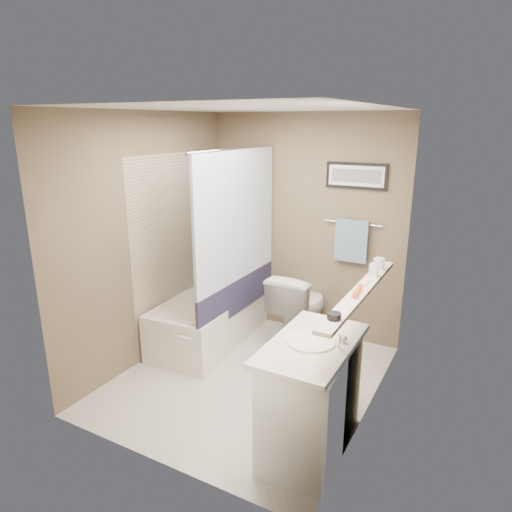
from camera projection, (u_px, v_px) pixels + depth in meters
The scene contains 32 objects.
ground at pixel (248, 378), 4.25m from camera, with size 2.50×2.50×0.00m, color beige.
ceiling at pixel (247, 111), 3.58m from camera, with size 2.20×2.50×0.04m, color silver.
wall_back at pixel (303, 227), 4.95m from camera, with size 2.20×0.04×2.40m, color brown.
wall_front at pixel (152, 303), 2.87m from camera, with size 2.20×0.04×2.40m, color brown.
wall_left at pixel (151, 240), 4.40m from camera, with size 0.04×2.50×2.40m, color brown.
wall_right at pixel (373, 274), 3.41m from camera, with size 0.04×2.50×2.40m, color brown.
tile_surround at pixel (182, 248), 4.89m from camera, with size 0.02×1.55×2.00m, color #BFAC91.
curtain_rod at pixel (236, 149), 4.27m from camera, with size 0.02×0.02×1.55m, color silver.
curtain_upper at pixel (237, 217), 4.46m from camera, with size 0.03×1.45×1.28m, color white.
curtain_lower at pixel (238, 295), 4.69m from camera, with size 0.03×1.45×0.36m, color #262240.
mirror at pixel (373, 223), 3.16m from camera, with size 0.02×1.60×1.00m, color silver.
shelf at pixel (360, 292), 3.34m from camera, with size 0.12×1.60×0.03m, color silver.
towel_bar at pixel (353, 223), 4.65m from camera, with size 0.02×0.02×0.60m, color silver.
towel at pixel (351, 241), 4.69m from camera, with size 0.34×0.05×0.44m, color #95BCD9.
art_frame at pixel (356, 176), 4.53m from camera, with size 0.62×0.03×0.26m, color black.
art_mat at pixel (356, 176), 4.52m from camera, with size 0.56×0.00×0.20m, color white.
art_image at pixel (356, 176), 4.52m from camera, with size 0.50×0.00×0.13m, color #595959.
door at pixel (225, 352), 2.67m from camera, with size 0.80×0.02×2.00m, color silver.
door_handle at pixel (185, 337), 2.86m from camera, with size 0.02×0.02×0.10m, color silver.
bathtub at pixel (211, 318), 4.94m from camera, with size 0.70×1.50×0.50m, color white.
tub_rim at pixel (210, 297), 4.87m from camera, with size 0.56×1.36×0.02m, color silver.
toilet at pixel (300, 307), 4.84m from camera, with size 0.45×0.79×0.81m, color silver.
vanity at pixel (311, 398), 3.25m from camera, with size 0.50×0.90×0.80m, color white.
countertop at pixel (312, 345), 3.14m from camera, with size 0.54×0.96×0.04m, color silver.
sink_basin at pixel (311, 341), 3.13m from camera, with size 0.34×0.34×0.01m, color white.
faucet_spout at pixel (339, 342), 3.03m from camera, with size 0.02×0.02×0.10m, color white.
faucet_knob at pixel (344, 339), 3.12m from camera, with size 0.05×0.05×0.05m, color silver.
candle_bowl_near at pixel (334, 316), 2.83m from camera, with size 0.09×0.09×0.04m, color black.
hair_brush_front at pixel (357, 291), 3.25m from camera, with size 0.04×0.04×0.22m, color #CD5D1D.
pink_comb at pixel (366, 284), 3.45m from camera, with size 0.03×0.16×0.01m, color pink.
glass_jar at pixel (379, 264), 3.77m from camera, with size 0.08×0.08×0.10m, color silver.
soap_bottle at pixel (374, 267), 3.61m from camera, with size 0.07×0.07×0.15m, color #999999.
Camera 1 is at (1.86, -3.26, 2.30)m, focal length 32.00 mm.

